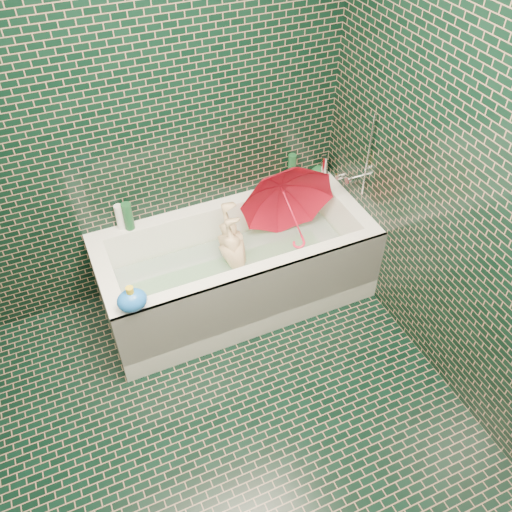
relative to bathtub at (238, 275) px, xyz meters
name	(u,v)px	position (x,y,z in m)	size (l,w,h in m)	color
floor	(233,452)	(-0.45, -1.01, -0.21)	(2.80, 2.80, 0.00)	black
wall_back	(128,117)	(-0.45, 0.39, 1.04)	(2.80, 2.80, 0.00)	black
wall_right	(498,202)	(0.85, -1.01, 1.04)	(2.80, 2.80, 0.00)	black
bathtub	(238,275)	(0.00, 0.00, 0.00)	(1.70, 0.75, 0.55)	white
bath_mat	(237,280)	(0.00, 0.02, -0.06)	(1.35, 0.47, 0.01)	green
water	(236,264)	(0.00, 0.02, 0.09)	(1.48, 0.53, 0.00)	silver
faucet	(355,173)	(0.81, 0.01, 0.56)	(0.18, 0.19, 0.55)	silver
child	(237,262)	(0.01, 0.02, 0.10)	(0.29, 0.19, 0.81)	#DCB78A
umbrella	(292,213)	(0.39, 0.02, 0.37)	(0.59, 0.59, 0.52)	red
soap_bottle_a	(322,177)	(0.77, 0.33, 0.34)	(0.10, 0.10, 0.25)	white
soap_bottle_b	(322,176)	(0.78, 0.34, 0.34)	(0.08, 0.08, 0.17)	#43207B
soap_bottle_c	(320,179)	(0.75, 0.32, 0.34)	(0.13, 0.13, 0.17)	#144624
bottle_right_tall	(292,170)	(0.55, 0.35, 0.45)	(0.06, 0.06, 0.23)	#144624
bottle_right_pump	(324,167)	(0.79, 0.33, 0.42)	(0.05, 0.05, 0.16)	silver
bottle_left_tall	(128,216)	(-0.57, 0.34, 0.43)	(0.06, 0.06, 0.18)	#144624
bottle_left_short	(120,217)	(-0.61, 0.36, 0.42)	(0.05, 0.05, 0.17)	white
rubber_duck	(293,180)	(0.55, 0.33, 0.38)	(0.12, 0.08, 0.10)	yellow
bath_toy	(132,300)	(-0.72, -0.32, 0.41)	(0.16, 0.13, 0.16)	blue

